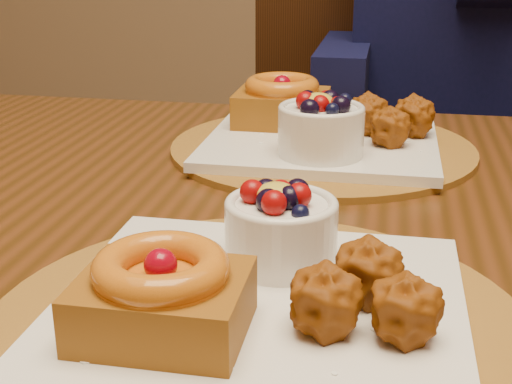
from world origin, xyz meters
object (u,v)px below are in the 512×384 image
(place_setting_near, at_px, (255,298))
(place_setting_far, at_px, (319,130))
(dining_table, at_px, (298,286))
(chair_far, at_px, (386,191))

(place_setting_near, xyz_separation_m, place_setting_far, (-0.00, 0.43, 0.00))
(dining_table, height_order, chair_far, chair_far)
(place_setting_near, relative_size, place_setting_far, 1.00)
(dining_table, height_order, place_setting_near, place_setting_near)
(dining_table, xyz_separation_m, chair_far, (0.08, 0.63, -0.12))
(dining_table, height_order, place_setting_far, place_setting_far)
(dining_table, relative_size, place_setting_far, 4.21)
(place_setting_near, height_order, place_setting_far, place_setting_far)
(dining_table, relative_size, chair_far, 1.58)
(place_setting_near, relative_size, chair_far, 0.37)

